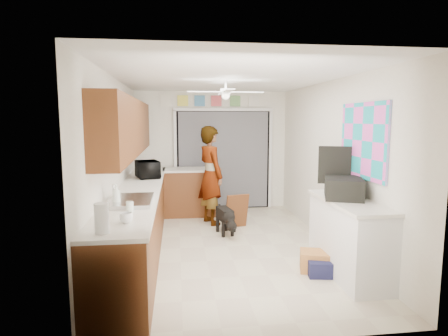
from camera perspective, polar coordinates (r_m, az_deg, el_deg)
name	(u,v)px	position (r m, az deg, el deg)	size (l,w,h in m)	color
floor	(227,246)	(5.81, 0.51, -11.84)	(5.00, 5.00, 0.00)	beige
ceiling	(228,78)	(5.51, 0.54, 13.51)	(5.00, 5.00, 0.00)	white
wall_back	(212,151)	(7.99, -1.89, 2.63)	(3.20, 3.20, 0.00)	white
wall_front	(268,201)	(3.10, 6.79, -5.03)	(3.20, 3.20, 0.00)	white
wall_left	(116,166)	(5.54, -16.11, 0.23)	(5.00, 5.00, 0.00)	white
wall_right	(331,163)	(5.95, 15.97, 0.71)	(5.00, 5.00, 0.00)	white
left_base_cabinets	(139,220)	(5.65, -12.78, -7.79)	(0.60, 4.80, 0.90)	brown
left_countertop	(139,189)	(5.55, -12.82, -3.10)	(0.62, 4.80, 0.04)	white
upper_cabinets	(128,127)	(5.68, -14.40, 6.02)	(0.32, 4.00, 0.80)	brown
sink_basin	(131,201)	(4.57, -14.04, -4.94)	(0.50, 0.76, 0.06)	silver
faucet	(114,194)	(4.58, -16.44, -3.78)	(0.03, 0.03, 0.22)	silver
peninsula_base	(189,193)	(7.58, -5.29, -3.77)	(1.00, 0.60, 0.90)	brown
peninsula_top	(189,170)	(7.50, -5.33, -0.24)	(1.04, 0.64, 0.04)	white
back_opening_recess	(223,160)	(8.01, -0.09, 1.21)	(2.00, 0.06, 2.10)	black
curtain_panel	(224,160)	(7.97, -0.05, 1.18)	(1.90, 0.03, 2.05)	slate
door_trim_left	(175,161)	(7.92, -7.40, 1.08)	(0.06, 0.04, 2.10)	white
door_trim_right	(270,160)	(8.17, 7.06, 1.28)	(0.06, 0.04, 2.10)	white
door_trim_head	(224,110)	(7.94, -0.06, 8.89)	(2.10, 0.04, 0.06)	white
header_frame_0	(183,101)	(7.91, -6.31, 10.16)	(0.22, 0.02, 0.22)	#EEE94F
header_frame_1	(200,101)	(7.93, -3.73, 10.18)	(0.22, 0.02, 0.22)	#4585B8
header_frame_2	(216,101)	(7.96, -1.18, 10.18)	(0.22, 0.02, 0.22)	#D85157
header_frame_3	(235,101)	(8.01, 1.72, 10.16)	(0.22, 0.02, 0.22)	#6AA45E
header_frame_4	(254,101)	(8.08, 4.56, 10.12)	(0.22, 0.02, 0.22)	silver
route66_sign	(166,101)	(7.91, -8.88, 10.11)	(0.22, 0.02, 0.26)	silver
right_counter_base	(349,239)	(4.94, 18.47, -10.22)	(0.50, 1.40, 0.90)	white
right_counter_top	(350,202)	(4.82, 18.59, -4.89)	(0.54, 1.44, 0.04)	white
abstract_painting	(363,141)	(5.01, 20.42, 3.92)	(0.03, 1.15, 0.95)	#F95BD0
ceiling_fan	(226,92)	(5.69, 0.26, 11.49)	(1.14, 1.14, 0.24)	white
microwave	(148,169)	(6.41, -11.52, -0.21)	(0.51, 0.35, 0.28)	black
soap_bottle	(116,194)	(4.43, -16.09, -3.89)	(0.10, 0.10, 0.26)	silver
cup	(126,218)	(3.68, -14.68, -7.36)	(0.13, 0.13, 0.10)	white
jar_b	(130,207)	(4.10, -14.15, -5.75)	(0.08, 0.08, 0.11)	silver
paper_towel_roll	(102,218)	(3.40, -18.15, -7.31)	(0.12, 0.12, 0.27)	white
suitcase	(343,188)	(4.91, 17.74, -2.90)	(0.44, 0.59, 0.25)	black
suitcase_rim	(343,196)	(4.93, 17.69, -4.16)	(0.44, 0.58, 0.02)	yellow
suitcase_lid	(335,165)	(5.13, 16.49, 0.41)	(0.42, 0.03, 0.50)	black
cardboard_box	(316,261)	(5.03, 13.91, -13.63)	(0.40, 0.30, 0.25)	#B87539
navy_crate	(321,268)	(4.92, 14.52, -14.53)	(0.32, 0.26, 0.19)	#161737
cabinet_door_panel	(237,211)	(6.64, 1.97, -6.57)	(0.41, 0.03, 0.62)	brown
man	(211,175)	(6.86, -2.03, -1.10)	(0.66, 0.43, 1.80)	white
dog	(225,220)	(6.33, 0.12, -7.86)	(0.27, 0.63, 0.49)	black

